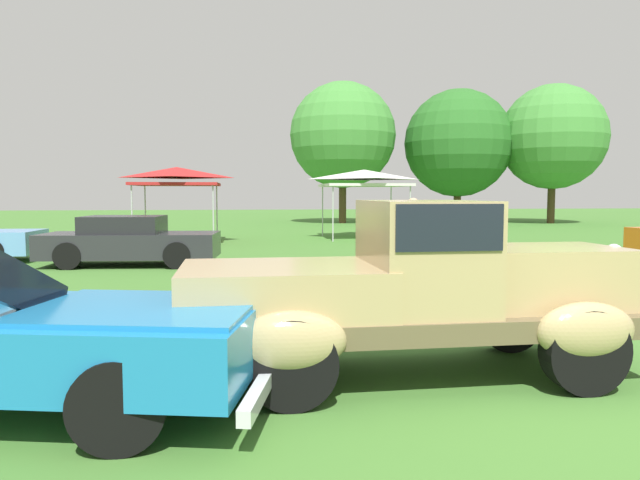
% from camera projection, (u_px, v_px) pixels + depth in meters
% --- Properties ---
extents(ground_plane, '(120.00, 120.00, 0.00)m').
position_uv_depth(ground_plane, '(482.00, 375.00, 5.75)').
color(ground_plane, '#42752D').
extents(feature_pickup_truck, '(4.46, 1.87, 1.70)m').
position_uv_depth(feature_pickup_truck, '(415.00, 287.00, 5.66)').
color(feature_pickup_truck, brown).
rests_on(feature_pickup_truck, ground_plane).
extents(neighbor_convertible, '(4.72, 2.59, 1.40)m').
position_uv_depth(neighbor_convertible, '(11.00, 338.00, 4.84)').
color(neighbor_convertible, '#1E7AB7').
rests_on(neighbor_convertible, ground_plane).
extents(show_car_charcoal, '(4.31, 1.99, 1.22)m').
position_uv_depth(show_car_charcoal, '(129.00, 241.00, 14.45)').
color(show_car_charcoal, '#28282D').
rests_on(show_car_charcoal, ground_plane).
extents(spectator_between_cars, '(0.36, 0.46, 1.69)m').
position_uv_depth(spectator_between_cars, '(413.00, 240.00, 10.80)').
color(spectator_between_cars, '#283351').
rests_on(spectator_between_cars, ground_plane).
extents(canopy_tent_left_field, '(2.96, 2.96, 2.71)m').
position_uv_depth(canopy_tent_left_field, '(177.00, 175.00, 20.87)').
color(canopy_tent_left_field, '#B7B7BC').
rests_on(canopy_tent_left_field, ground_plane).
extents(canopy_tent_center_field, '(3.25, 3.25, 2.71)m').
position_uv_depth(canopy_tent_center_field, '(364.00, 177.00, 23.18)').
color(canopy_tent_center_field, '#B7B7BC').
rests_on(canopy_tent_center_field, ground_plane).
extents(treeline_far_left, '(6.28, 6.28, 8.37)m').
position_uv_depth(treeline_far_left, '(343.00, 135.00, 34.91)').
color(treeline_far_left, '#47331E').
rests_on(treeline_far_left, ground_plane).
extents(treeline_mid_left, '(6.45, 6.45, 8.02)m').
position_uv_depth(treeline_mid_left, '(458.00, 143.00, 35.42)').
color(treeline_mid_left, '#47331E').
rests_on(treeline_mid_left, ground_plane).
extents(treeline_center, '(6.16, 6.16, 8.19)m').
position_uv_depth(treeline_center, '(553.00, 137.00, 34.69)').
color(treeline_center, '#47331E').
rests_on(treeline_center, ground_plane).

